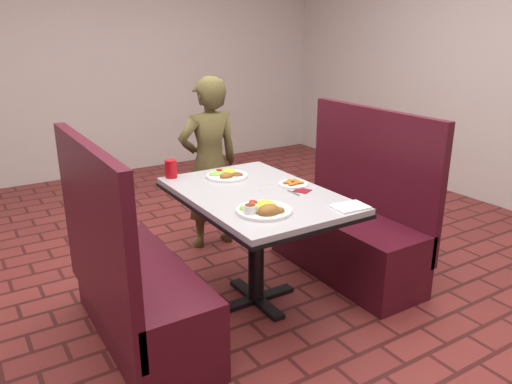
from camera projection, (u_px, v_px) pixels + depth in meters
dining_table at (256, 207)px, 3.05m from camera, size 0.81×1.21×0.75m
booth_bench_left at (134, 289)px, 2.75m from camera, size 0.47×1.20×1.17m
booth_bench_right at (351, 229)px, 3.56m from camera, size 0.47×1.20×1.17m
diner_person at (209, 164)px, 3.91m from camera, size 0.51×0.35×1.36m
near_dinner_plate at (264, 207)px, 2.68m from camera, size 0.30×0.30×0.09m
far_dinner_plate at (227, 173)px, 3.31m from camera, size 0.27×0.27×0.07m
plantain_plate at (293, 183)px, 3.15m from camera, size 0.19×0.19×0.03m
maroon_napkin at (302, 191)px, 3.04m from camera, size 0.12×0.12×0.00m
spoon_utensil at (293, 193)px, 3.00m from camera, size 0.01×0.12×0.00m
red_tumbler at (171, 169)px, 3.29m from camera, size 0.08×0.08×0.12m
paper_napkin at (350, 207)px, 2.76m from camera, size 0.20×0.16×0.01m
knife_utensil at (281, 212)px, 2.67m from camera, size 0.06×0.17×0.00m
fork_utensil at (281, 208)px, 2.72m from camera, size 0.01×0.14×0.00m
lettuce_shreds at (256, 188)px, 3.09m from camera, size 0.28×0.32×0.00m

